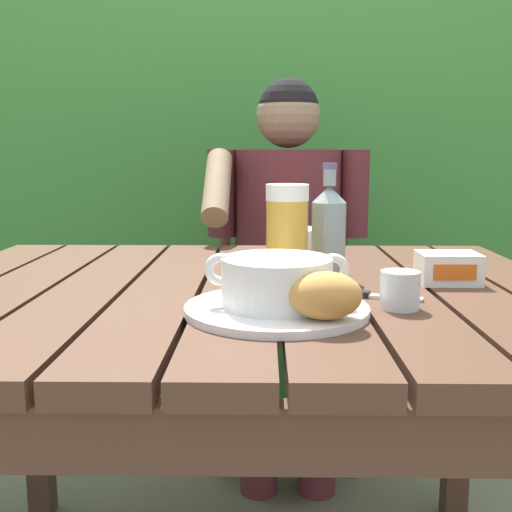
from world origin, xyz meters
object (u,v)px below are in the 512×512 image
object	(u,v)px
person_eating	(287,245)
water_glass_small	(400,290)
beer_glass	(287,234)
beer_bottle	(329,230)
soup_bowl	(277,280)
table_knife	(368,295)
chair_near_diner	(285,307)
diner_bowl	(293,240)
bread_roll	(325,295)
serving_plate	(276,309)
butter_tub	(448,268)

from	to	relation	value
person_eating	water_glass_small	world-z (taller)	person_eating
water_glass_small	beer_glass	bearing A→B (deg)	133.75
water_glass_small	beer_bottle	bearing A→B (deg)	109.92
soup_bowl	water_glass_small	distance (m)	0.19
table_knife	chair_near_diner	bearing A→B (deg)	95.86
chair_near_diner	soup_bowl	bearing A→B (deg)	-92.65
water_glass_small	diner_bowl	size ratio (longest dim) A/B	0.46
beer_bottle	diner_bowl	size ratio (longest dim) A/B	1.66
person_eating	soup_bowl	size ratio (longest dim) A/B	5.53
soup_bowl	water_glass_small	world-z (taller)	soup_bowl
bread_roll	water_glass_small	size ratio (longest dim) A/B	1.70
bread_roll	beer_glass	world-z (taller)	beer_glass
serving_plate	butter_tub	distance (m)	0.39
water_glass_small	soup_bowl	bearing A→B (deg)	-171.58
chair_near_diner	soup_bowl	xyz separation A→B (m)	(-0.05, -1.11, 0.33)
person_eating	soup_bowl	xyz separation A→B (m)	(-0.05, -0.91, 0.09)
soup_bowl	bread_roll	distance (m)	0.10
person_eating	water_glass_small	xyz separation A→B (m)	(0.14, -0.88, 0.07)
soup_bowl	beer_bottle	world-z (taller)	beer_bottle
soup_bowl	table_knife	world-z (taller)	soup_bowl
beer_bottle	soup_bowl	bearing A→B (deg)	-111.38
serving_plate	table_knife	size ratio (longest dim) A/B	1.91
person_eating	bread_roll	xyz separation A→B (m)	(0.02, -0.99, 0.08)
soup_bowl	beer_bottle	size ratio (longest dim) A/B	0.99
bread_roll	butter_tub	world-z (taller)	bread_roll
soup_bowl	beer_glass	xyz separation A→B (m)	(0.02, 0.20, 0.04)
beer_bottle	butter_tub	world-z (taller)	beer_bottle
soup_bowl	butter_tub	bearing A→B (deg)	33.78
soup_bowl	water_glass_small	bearing A→B (deg)	8.42
butter_tub	chair_near_diner	bearing A→B (deg)	106.79
soup_bowl	serving_plate	bearing A→B (deg)	116.57
chair_near_diner	person_eating	world-z (taller)	person_eating
person_eating	butter_tub	xyz separation A→B (m)	(0.27, -0.69, 0.07)
serving_plate	butter_tub	size ratio (longest dim) A/B	2.56
chair_near_diner	serving_plate	distance (m)	1.15
chair_near_diner	bread_roll	size ratio (longest dim) A/B	8.95
chair_near_diner	diner_bowl	size ratio (longest dim) A/B	7.00
beer_bottle	water_glass_small	distance (m)	0.26
table_knife	water_glass_small	bearing A→B (deg)	-63.49
beer_glass	beer_bottle	bearing A→B (deg)	37.32
table_knife	diner_bowl	size ratio (longest dim) A/B	1.10
beer_bottle	bread_roll	bearing A→B (deg)	-96.53
chair_near_diner	table_knife	bearing A→B (deg)	-84.14
person_eating	water_glass_small	size ratio (longest dim) A/B	19.67
chair_near_diner	water_glass_small	bearing A→B (deg)	-82.63
diner_bowl	table_knife	bearing A→B (deg)	-77.69
beer_bottle	butter_tub	size ratio (longest dim) A/B	2.02
person_eating	soup_bowl	distance (m)	0.92
beer_bottle	diner_bowl	bearing A→B (deg)	99.81
butter_tub	diner_bowl	distance (m)	0.45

